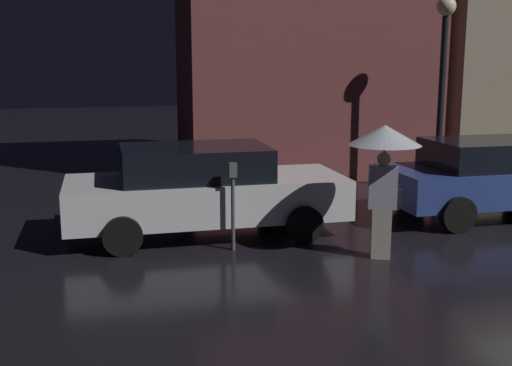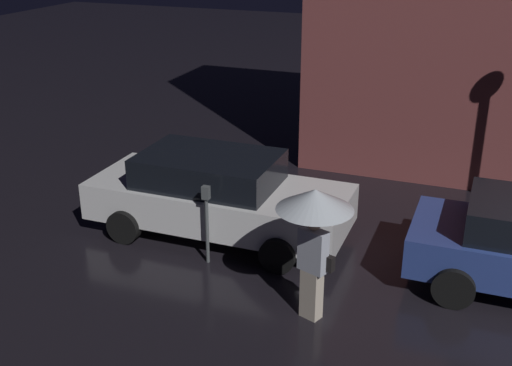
# 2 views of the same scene
# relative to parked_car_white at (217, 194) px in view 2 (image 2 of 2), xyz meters

# --- Properties ---
(parked_car_white) EXTENTS (4.62, 2.04, 1.49)m
(parked_car_white) POSITION_rel_parked_car_white_xyz_m (0.00, 0.00, 0.00)
(parked_car_white) COLOR silver
(parked_car_white) RESTS_ON ground
(pedestrian_with_umbrella) EXTENTS (1.06, 1.06, 1.99)m
(pedestrian_with_umbrella) POSITION_rel_parked_car_white_xyz_m (2.34, -1.94, 0.83)
(pedestrian_with_umbrella) COLOR beige
(pedestrian_with_umbrella) RESTS_ON ground
(parking_meter) EXTENTS (0.12, 0.10, 1.37)m
(parking_meter) POSITION_rel_parked_car_white_xyz_m (0.29, -1.04, 0.07)
(parking_meter) COLOR #4C5154
(parking_meter) RESTS_ON ground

